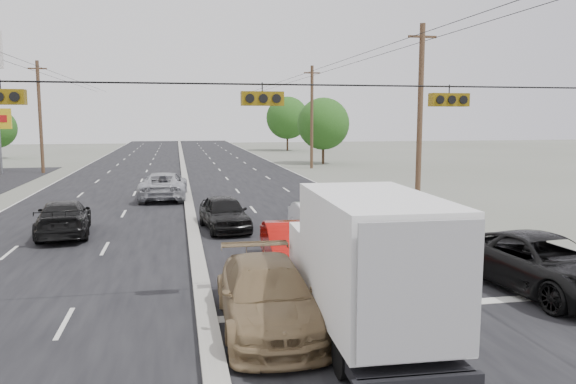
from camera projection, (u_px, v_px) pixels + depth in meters
name	position (u px, v px, depth m)	size (l,w,h in m)	color
ground	(205.00, 314.00, 14.31)	(200.00, 200.00, 0.00)	#606356
road_surface	(185.00, 182.00, 43.47)	(20.00, 160.00, 0.02)	black
center_median	(185.00, 181.00, 43.46)	(0.50, 160.00, 0.20)	gray
utility_pole_left_c	(40.00, 116.00, 50.11)	(1.60, 0.30, 10.00)	#422D1E
utility_pole_right_b	(420.00, 115.00, 30.64)	(1.60, 0.30, 10.00)	#422D1E
utility_pole_right_c	(312.00, 116.00, 54.95)	(1.60, 0.30, 10.00)	#422D1E
traffic_signals	(258.00, 97.00, 13.86)	(25.00, 0.30, 0.54)	black
tree_right_mid	(323.00, 124.00, 60.39)	(5.60, 5.60, 7.14)	#382619
tree_right_far	(287.00, 118.00, 84.81)	(6.40, 6.40, 8.16)	#382619
box_truck	(365.00, 263.00, 12.66)	(2.54, 6.71, 3.36)	black
tan_sedan	(267.00, 296.00, 13.25)	(2.21, 5.43, 1.58)	olive
red_sedan	(289.00, 246.00, 18.82)	(1.52, 4.36, 1.44)	#B00F0A
black_suv	(544.00, 264.00, 16.02)	(2.72, 5.89, 1.64)	black
queue_car_a	(224.00, 213.00, 24.96)	(1.80, 4.47, 1.52)	black
queue_car_b	(316.00, 222.00, 23.20)	(1.52, 4.36, 1.44)	white
queue_car_c	(323.00, 203.00, 28.80)	(2.02, 4.39, 1.22)	#A7A9AF
queue_car_e	(345.00, 208.00, 26.67)	(1.74, 4.32, 1.47)	maroon
oncoming_near	(64.00, 218.00, 23.75)	(2.11, 5.19, 1.51)	black
oncoming_far	(164.00, 186.00, 34.46)	(2.74, 5.95, 1.65)	#9FA1A7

